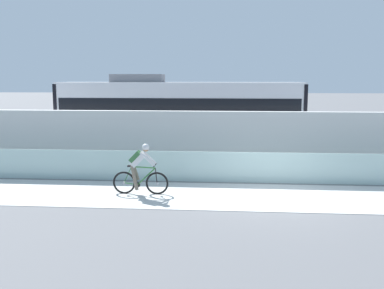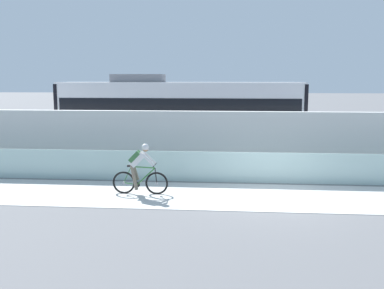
{
  "view_description": "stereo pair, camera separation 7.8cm",
  "coord_description": "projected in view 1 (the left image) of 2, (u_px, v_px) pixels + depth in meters",
  "views": [
    {
      "loc": [
        -1.44,
        -13.25,
        3.6
      ],
      "look_at": [
        -2.72,
        2.35,
        1.25
      ],
      "focal_mm": 41.0,
      "sensor_mm": 36.0,
      "label": 1
    },
    {
      "loc": [
        -1.36,
        -13.25,
        3.6
      ],
      "look_at": [
        -2.72,
        2.35,
        1.25
      ],
      "focal_mm": 41.0,
      "sensor_mm": 36.0,
      "label": 2
    }
  ],
  "objects": [
    {
      "name": "ground_plane",
      "position": [
        274.0,
        197.0,
        13.48
      ],
      "size": [
        200.0,
        200.0,
        0.0
      ],
      "primitive_type": "plane",
      "color": "slate"
    },
    {
      "name": "tram_rail_near",
      "position": [
        260.0,
        160.0,
        19.52
      ],
      "size": [
        32.0,
        0.08,
        0.01
      ],
      "primitive_type": "cube",
      "color": "#595654",
      "rests_on": "ground"
    },
    {
      "name": "tram",
      "position": [
        180.0,
        116.0,
        20.24
      ],
      "size": [
        11.06,
        2.54,
        3.81
      ],
      "color": "silver",
      "rests_on": "ground"
    },
    {
      "name": "glass_parapet",
      "position": [
        269.0,
        168.0,
        15.22
      ],
      "size": [
        32.0,
        0.05,
        1.08
      ],
      "primitive_type": "cube",
      "color": "silver",
      "rests_on": "ground"
    },
    {
      "name": "bike_path_deck",
      "position": [
        274.0,
        197.0,
        13.48
      ],
      "size": [
        32.0,
        3.2,
        0.01
      ],
      "primitive_type": "cube",
      "color": "beige",
      "rests_on": "ground"
    },
    {
      "name": "concrete_barrier_wall",
      "position": [
        265.0,
        142.0,
        16.9
      ],
      "size": [
        32.0,
        0.36,
        2.37
      ],
      "primitive_type": "cube",
      "color": "silver",
      "rests_on": "ground"
    },
    {
      "name": "tram_rail_far",
      "position": [
        258.0,
        155.0,
        20.94
      ],
      "size": [
        32.0,
        0.08,
        0.01
      ],
      "primitive_type": "cube",
      "color": "#595654",
      "rests_on": "ground"
    },
    {
      "name": "cyclist_on_bike",
      "position": [
        140.0,
        169.0,
        13.7
      ],
      "size": [
        1.77,
        0.58,
        1.61
      ],
      "color": "black",
      "rests_on": "ground"
    }
  ]
}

